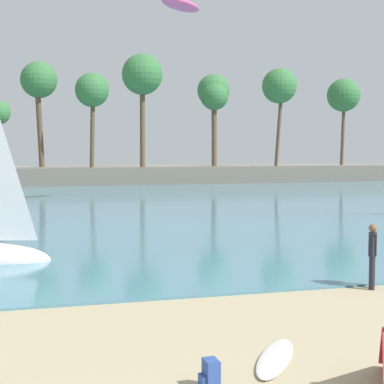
{
  "coord_description": "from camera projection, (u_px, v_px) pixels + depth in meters",
  "views": [
    {
      "loc": [
        -4.42,
        -4.36,
        3.54
      ],
      "look_at": [
        1.33,
        16.31,
        2.04
      ],
      "focal_mm": 56.33,
      "sensor_mm": 36.0,
      "label": 1
    }
  ],
  "objects": [
    {
      "name": "sea",
      "position": [
        74.0,
        187.0,
        56.76
      ],
      "size": [
        220.0,
        87.87,
        0.06
      ],
      "primitive_type": "cube",
      "color": "teal",
      "rests_on": "ground"
    },
    {
      "name": "palm_headland",
      "position": [
        56.0,
        139.0,
        59.86
      ],
      "size": [
        96.09,
        6.73,
        13.66
      ],
      "color": "slate",
      "rests_on": "ground"
    },
    {
      "name": "surfboard",
      "position": [
        275.0,
        358.0,
        10.15
      ],
      "size": [
        1.58,
        2.05,
        0.08
      ],
      "primitive_type": "ellipsoid",
      "rotation": [
        0.0,
        0.0,
        4.14
      ],
      "color": "white",
      "rests_on": "ground"
    },
    {
      "name": "kite_aloft_high_over_bay",
      "position": [
        181.0,
        5.0,
        38.69
      ],
      "size": [
        3.86,
        3.67,
        0.7
      ],
      "primitive_type": "ellipsoid",
      "rotation": [
        -0.11,
        0.0,
        0.73
      ],
      "color": "#EA5693"
    },
    {
      "name": "person_at_waterline",
      "position": [
        372.0,
        254.0,
        15.3
      ],
      "size": [
        0.35,
        0.48,
        1.67
      ],
      "color": "#23232D",
      "rests_on": "ground"
    },
    {
      "name": "backpack_by_trailer",
      "position": [
        210.0,
        375.0,
        8.91
      ],
      "size": [
        0.28,
        0.31,
        0.44
      ],
      "color": "#2D4C9E",
      "rests_on": "ground"
    }
  ]
}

